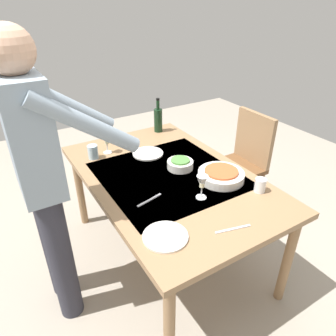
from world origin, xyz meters
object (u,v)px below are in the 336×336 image
(wine_glass_right, at_px, (106,140))
(dinner_plate_near, at_px, (148,153))
(wine_glass_left, at_px, (202,183))
(serving_bowl_pasta, at_px, (221,175))
(chair_near, at_px, (243,158))
(dinner_plate_far, at_px, (165,236))
(water_cup_near_right, at_px, (260,185))
(wine_bottle, at_px, (158,119))
(side_bowl_salad, at_px, (180,164))
(dining_table, at_px, (168,183))
(water_cup_near_left, at_px, (93,152))
(person_server, at_px, (43,174))

(wine_glass_right, xyz_separation_m, dinner_plate_near, (-0.18, -0.25, -0.10))
(wine_glass_left, bearing_deg, serving_bowl_pasta, -66.62)
(chair_near, bearing_deg, dinner_plate_far, 119.87)
(water_cup_near_right, xyz_separation_m, serving_bowl_pasta, (0.23, 0.11, -0.01))
(wine_bottle, distance_m, side_bowl_salad, 0.68)
(dining_table, relative_size, side_bowl_salad, 8.79)
(water_cup_near_right, bearing_deg, wine_bottle, 3.11)
(wine_bottle, xyz_separation_m, side_bowl_salad, (-0.65, 0.20, -0.08))
(water_cup_near_left, height_order, water_cup_near_right, water_cup_near_left)
(wine_bottle, relative_size, wine_glass_left, 1.96)
(dinner_plate_near, bearing_deg, wine_bottle, -39.90)
(water_cup_near_right, bearing_deg, dining_table, 39.00)
(dining_table, relative_size, chair_near, 1.74)
(water_cup_near_right, relative_size, side_bowl_salad, 0.49)
(wine_glass_right, xyz_separation_m, side_bowl_salad, (-0.48, -0.34, -0.07))
(person_server, xyz_separation_m, wine_bottle, (0.67, -1.08, -0.13))
(person_server, distance_m, water_cup_near_right, 1.24)
(serving_bowl_pasta, xyz_separation_m, dinner_plate_far, (-0.28, 0.59, -0.03))
(wine_bottle, relative_size, side_bowl_salad, 1.64)
(person_server, relative_size, water_cup_near_right, 19.28)
(dining_table, xyz_separation_m, dinner_plate_near, (0.33, -0.03, 0.07))
(dining_table, distance_m, wine_bottle, 0.77)
(wine_glass_right, height_order, serving_bowl_pasta, wine_glass_right)
(person_server, height_order, dinner_plate_far, person_server)
(chair_near, relative_size, water_cup_near_right, 10.39)
(wine_bottle, bearing_deg, chair_near, -130.97)
(water_cup_near_left, relative_size, water_cup_near_right, 1.17)
(person_server, distance_m, serving_bowl_pasta, 1.07)
(serving_bowl_pasta, bearing_deg, wine_glass_right, 33.12)
(dining_table, distance_m, wine_glass_left, 0.37)
(dinner_plate_near, distance_m, dinner_plate_far, 0.92)
(water_cup_near_right, bearing_deg, wine_glass_right, 31.52)
(wine_glass_right, relative_size, side_bowl_salad, 0.84)
(wine_bottle, distance_m, wine_glass_right, 0.56)
(person_server, xyz_separation_m, side_bowl_salad, (0.03, -0.88, -0.20))
(wine_glass_left, height_order, dinner_plate_far, wine_glass_left)
(wine_bottle, bearing_deg, person_server, 122.07)
(wine_glass_right, xyz_separation_m, dinner_plate_far, (-1.03, 0.10, -0.10))
(dining_table, relative_size, person_server, 0.94)
(water_cup_near_left, distance_m, serving_bowl_pasta, 0.94)
(serving_bowl_pasta, bearing_deg, water_cup_near_right, -154.03)
(wine_glass_right, distance_m, water_cup_near_right, 1.15)
(dining_table, height_order, chair_near, chair_near)
(dining_table, bearing_deg, chair_near, -78.40)
(chair_near, distance_m, serving_bowl_pasta, 0.78)
(water_cup_near_left, bearing_deg, dining_table, -144.42)
(serving_bowl_pasta, bearing_deg, side_bowl_salad, 28.84)
(serving_bowl_pasta, bearing_deg, dining_table, 48.54)
(water_cup_near_right, relative_size, serving_bowl_pasta, 0.29)
(dinner_plate_near, bearing_deg, dining_table, 175.55)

